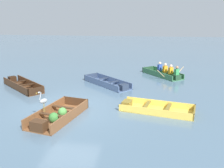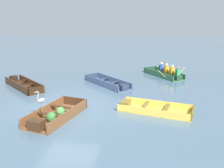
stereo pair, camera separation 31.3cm
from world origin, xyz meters
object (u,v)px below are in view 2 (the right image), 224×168
at_px(dinghy_wooden_brown_foreground, 55,115).
at_px(skiff_yellow_far_moored, 153,109).
at_px(skiff_dark_varnish_mid_moored, 23,85).
at_px(rowboat_green_with_crew, 166,73).
at_px(heron_on_dinghy, 41,100).
at_px(skiff_slate_blue_near_moored, 109,83).

height_order(dinghy_wooden_brown_foreground, skiff_yellow_far_moored, dinghy_wooden_brown_foreground).
distance_m(skiff_dark_varnish_mid_moored, rowboat_green_with_crew, 9.08).
height_order(rowboat_green_with_crew, heron_on_dinghy, heron_on_dinghy).
relative_size(dinghy_wooden_brown_foreground, heron_on_dinghy, 3.70).
distance_m(skiff_dark_varnish_mid_moored, skiff_yellow_far_moored, 7.81).
relative_size(dinghy_wooden_brown_foreground, rowboat_green_with_crew, 1.00).
distance_m(dinghy_wooden_brown_foreground, rowboat_green_with_crew, 9.20).
distance_m(rowboat_green_with_crew, heron_on_dinghy, 9.69).
xyz_separation_m(dinghy_wooden_brown_foreground, skiff_slate_blue_near_moored, (1.28, 5.23, -0.04)).
height_order(skiff_slate_blue_near_moored, skiff_yellow_far_moored, skiff_slate_blue_near_moored).
height_order(dinghy_wooden_brown_foreground, rowboat_green_with_crew, rowboat_green_with_crew).
xyz_separation_m(skiff_slate_blue_near_moored, skiff_yellow_far_moored, (2.55, -3.75, -0.03)).
xyz_separation_m(dinghy_wooden_brown_foreground, heron_on_dinghy, (-0.37, -0.32, 0.74)).
bearing_deg(skiff_yellow_far_moored, rowboat_green_with_crew, 82.25).
distance_m(dinghy_wooden_brown_foreground, skiff_yellow_far_moored, 4.10).
distance_m(dinghy_wooden_brown_foreground, heron_on_dinghy, 0.89).
distance_m(skiff_slate_blue_near_moored, skiff_yellow_far_moored, 4.53).
distance_m(skiff_slate_blue_near_moored, heron_on_dinghy, 5.84).
height_order(skiff_yellow_far_moored, heron_on_dinghy, heron_on_dinghy).
bearing_deg(skiff_slate_blue_near_moored, rowboat_green_with_crew, 38.01).
relative_size(dinghy_wooden_brown_foreground, skiff_dark_varnish_mid_moored, 0.97).
bearing_deg(skiff_yellow_far_moored, heron_on_dinghy, -156.78).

